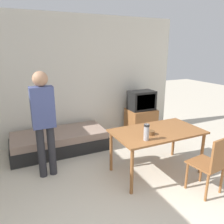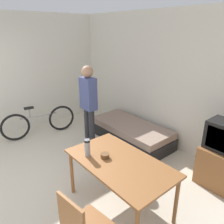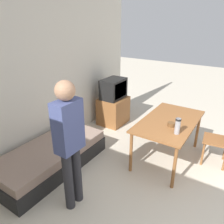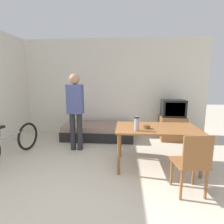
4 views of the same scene
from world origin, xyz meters
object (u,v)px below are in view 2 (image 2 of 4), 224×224
(daybed, at_px, (131,132))
(dining_table, at_px, (120,166))
(bicycle, at_px, (39,122))
(mate_bowl, at_px, (105,156))
(thermos_flask, at_px, (87,147))
(person_standing, at_px, (89,102))
(tv, at_px, (224,158))

(daybed, relative_size, dining_table, 1.30)
(bicycle, bearing_deg, dining_table, -1.20)
(daybed, height_order, mate_bowl, mate_bowl)
(thermos_flask, height_order, mate_bowl, thermos_flask)
(dining_table, bearing_deg, person_standing, 158.53)
(daybed, relative_size, thermos_flask, 7.72)
(person_standing, xyz_separation_m, mate_bowl, (1.47, -0.74, -0.23))
(daybed, height_order, bicycle, bicycle)
(tv, bearing_deg, mate_bowl, -117.86)
(person_standing, distance_m, mate_bowl, 1.66)
(tv, bearing_deg, thermos_flask, -120.48)
(bicycle, relative_size, mate_bowl, 14.31)
(person_standing, bearing_deg, daybed, 66.38)
(daybed, distance_m, tv, 1.99)
(daybed, distance_m, mate_bowl, 2.01)
(daybed, height_order, tv, tv)
(bicycle, bearing_deg, person_standing, 26.58)
(tv, xyz_separation_m, mate_bowl, (-0.86, -1.64, 0.28))
(daybed, bearing_deg, mate_bowl, -55.06)
(daybed, height_order, person_standing, person_standing)
(daybed, distance_m, person_standing, 1.21)
(thermos_flask, bearing_deg, tv, 59.52)
(person_standing, xyz_separation_m, thermos_flask, (1.28, -0.89, -0.12))
(dining_table, xyz_separation_m, bicycle, (-2.84, 0.06, -0.34))
(daybed, xyz_separation_m, person_standing, (-0.36, -0.83, 0.80))
(tv, height_order, mate_bowl, tv)
(daybed, bearing_deg, bicycle, -137.36)
(daybed, distance_m, dining_table, 2.02)
(thermos_flask, xyz_separation_m, mate_bowl, (0.19, 0.15, -0.10))
(dining_table, relative_size, mate_bowl, 12.48)
(thermos_flask, distance_m, mate_bowl, 0.26)
(thermos_flask, relative_size, mate_bowl, 2.10)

